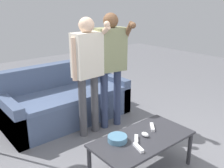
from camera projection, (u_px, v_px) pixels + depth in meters
The scene contains 10 objects.
ground_plane at pixel (144, 162), 2.89m from camera, with size 12.00×12.00×0.00m, color slate.
couch at pixel (66, 101), 3.86m from camera, with size 1.87×0.86×0.83m.
coffee_table at pixel (142, 142), 2.61m from camera, with size 1.08×0.55×0.41m.
snack_bowl at pixel (117, 139), 2.52m from camera, with size 0.20×0.20×0.06m, color teal.
game_remote_nunchuk at pixel (145, 134), 2.61m from camera, with size 0.06×0.09×0.05m.
player_right at pixel (111, 58), 3.41m from camera, with size 0.47×0.44×1.62m.
player_center at pixel (88, 64), 3.21m from camera, with size 0.47×0.31×1.58m.
game_remote_wand_near at pixel (138, 148), 2.39m from camera, with size 0.08×0.16×0.03m.
game_remote_wand_far at pixel (136, 139), 2.53m from camera, with size 0.14×0.14×0.03m.
game_remote_wand_spare at pixel (152, 127), 2.78m from camera, with size 0.14×0.15×0.03m.
Camera 1 is at (-1.85, -1.66, 1.76)m, focal length 40.22 mm.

